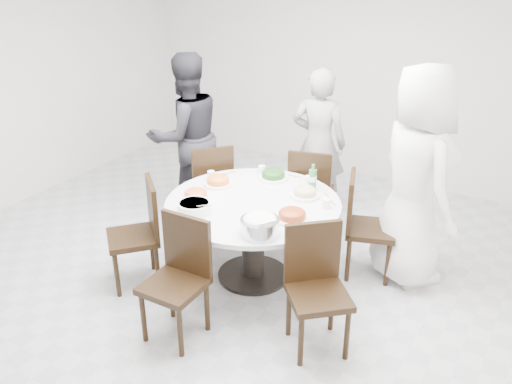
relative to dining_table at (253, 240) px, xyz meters
The scene contains 22 objects.
floor 0.46m from the dining_table, 126.26° to the right, with size 6.00×6.00×0.01m, color #A8A8AC.
wall_back 2.97m from the dining_table, 93.28° to the left, with size 6.00×0.01×2.80m, color beige.
dining_table is the anchor object (origin of this frame).
chair_ne 1.04m from the dining_table, 33.92° to the left, with size 0.42×0.42×0.95m, color black.
chair_n 1.02m from the dining_table, 85.74° to the left, with size 0.42×0.42×0.95m, color black.
chair_nw 1.06m from the dining_table, 147.15° to the left, with size 0.42×0.42×0.95m, color black.
chair_sw 1.04m from the dining_table, 143.97° to the right, with size 0.42×0.42×0.95m, color black.
chair_s 1.01m from the dining_table, 94.77° to the right, with size 0.42×0.42×0.95m, color black.
chair_se 1.06m from the dining_table, 32.42° to the right, with size 0.42×0.42×0.95m, color black.
diner_right 1.49m from the dining_table, 32.53° to the left, with size 0.94×0.61×1.92m, color silver.
diner_middle 1.54m from the dining_table, 92.84° to the left, with size 0.59×0.39×1.62m, color black.
diner_left 1.59m from the dining_table, 149.25° to the left, with size 0.86×0.67×1.77m, color black.
dish_greens 0.66m from the dining_table, 99.82° to the left, with size 0.27×0.27×0.07m, color white.
dish_pale 0.61m from the dining_table, 42.82° to the left, with size 0.25×0.25×0.07m, color white.
dish_orange 0.62m from the dining_table, 163.66° to the left, with size 0.26×0.26×0.07m, color white.
dish_redbrown 0.62m from the dining_table, 16.58° to the right, with size 0.28×0.28×0.07m, color white.
dish_tofu 0.64m from the dining_table, 154.41° to the right, with size 0.25×0.25×0.07m, color white.
rice_bowl 0.72m from the dining_table, 53.70° to the right, with size 0.30×0.30×0.13m, color silver.
soup_bowl 0.66m from the dining_table, 127.30° to the right, with size 0.27×0.27×0.08m, color white.
beverage_bottle 0.77m from the dining_table, 57.00° to the left, with size 0.07×0.07×0.24m, color #2E7439.
tea_cups 0.77m from the dining_table, 87.54° to the left, with size 0.07×0.07×0.08m, color white.
chopsticks 0.76m from the dining_table, 90.57° to the left, with size 0.24×0.04×0.01m, color tan, non-canonical shape.
Camera 1 is at (2.31, -3.33, 2.75)m, focal length 38.00 mm.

